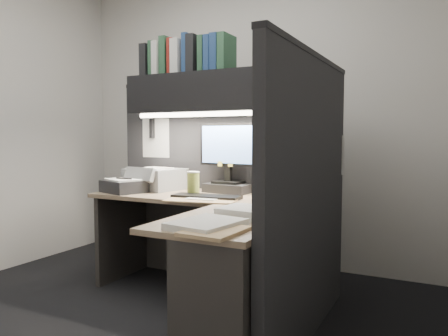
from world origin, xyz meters
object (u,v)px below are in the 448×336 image
at_px(desk, 208,257).
at_px(coffee_cup, 193,184).
at_px(telephone, 282,193).
at_px(overhead_shelf, 222,92).
at_px(printer, 155,179).
at_px(keyboard, 207,197).
at_px(monitor, 228,165).
at_px(notebook_stack, 124,186).

xyz_separation_m(desk, coffee_cup, (-0.40, 0.50, 0.37)).
relative_size(telephone, coffee_cup, 1.32).
xyz_separation_m(overhead_shelf, coffee_cup, (-0.10, -0.25, -0.69)).
xyz_separation_m(desk, printer, (-0.88, 0.69, 0.37)).
height_order(keyboard, coffee_cup, coffee_cup).
bearing_deg(desk, printer, 142.09).
relative_size(overhead_shelf, telephone, 7.00).
bearing_deg(desk, keyboard, 120.59).
bearing_deg(monitor, desk, -66.85).
relative_size(monitor, coffee_cup, 3.19).
height_order(monitor, coffee_cup, monitor).
bearing_deg(overhead_shelf, printer, -173.82).
xyz_separation_m(telephone, printer, (-1.12, 0.05, 0.04)).
relative_size(overhead_shelf, coffee_cup, 9.24).
height_order(printer, notebook_stack, printer).
bearing_deg(notebook_stack, telephone, 10.71).
distance_m(keyboard, telephone, 0.53).
relative_size(telephone, printer, 0.52).
relative_size(overhead_shelf, monitor, 2.90).
distance_m(desk, overhead_shelf, 1.33).
bearing_deg(coffee_cup, desk, -50.97).
bearing_deg(printer, notebook_stack, -99.76).
xyz_separation_m(monitor, notebook_stack, (-0.73, -0.36, -0.17)).
height_order(telephone, printer, printer).
xyz_separation_m(coffee_cup, notebook_stack, (-0.57, -0.09, -0.04)).
relative_size(desk, coffee_cup, 10.14).
distance_m(telephone, printer, 1.12).
height_order(coffee_cup, printer, printer).
distance_m(desk, telephone, 0.76).
height_order(coffee_cup, notebook_stack, coffee_cup).
bearing_deg(coffee_cup, monitor, 60.41).
distance_m(overhead_shelf, keyboard, 0.83).
bearing_deg(notebook_stack, keyboard, 0.17).
distance_m(monitor, keyboard, 0.41).
distance_m(monitor, telephone, 0.53).
bearing_deg(telephone, overhead_shelf, -168.77).
bearing_deg(telephone, printer, -159.36).
bearing_deg(overhead_shelf, keyboard, -80.42).
bearing_deg(monitor, telephone, -9.90).
bearing_deg(overhead_shelf, telephone, -11.99).
bearing_deg(keyboard, printer, 150.58).
relative_size(overhead_shelf, keyboard, 3.19).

